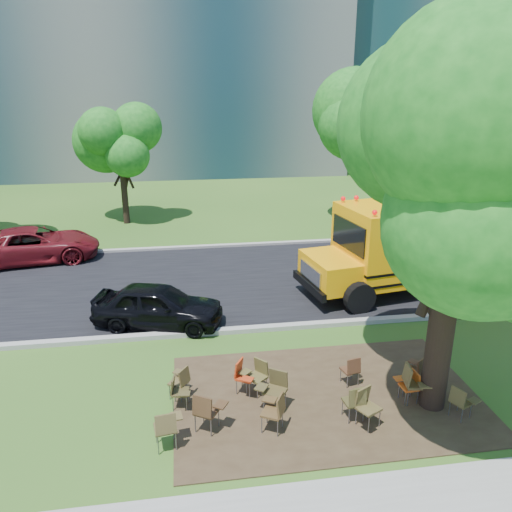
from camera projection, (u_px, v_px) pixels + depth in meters
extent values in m
plane|color=#285019|center=(280.00, 388.00, 11.93)|extent=(160.00, 160.00, 0.00)
cube|color=#382819|center=(326.00, 396.00, 11.60)|extent=(7.00, 4.50, 0.03)
cube|color=black|center=(243.00, 280.00, 18.46)|extent=(80.00, 8.00, 0.04)
cube|color=gray|center=(260.00, 328.00, 14.71)|extent=(80.00, 0.25, 0.14)
cube|color=gray|center=(231.00, 246.00, 22.28)|extent=(80.00, 0.25, 0.14)
cube|color=slate|center=(101.00, 31.00, 40.86)|extent=(38.00, 16.00, 22.00)
cube|color=#6C635A|center=(454.00, 21.00, 46.77)|extent=(30.00, 16.00, 25.00)
cylinder|color=black|center=(124.00, 190.00, 25.60)|extent=(0.32, 0.32, 3.50)
sphere|color=#155F17|center=(120.00, 141.00, 24.80)|extent=(4.80, 4.80, 4.80)
cylinder|color=black|center=(381.00, 183.00, 25.46)|extent=(0.38, 0.38, 4.20)
sphere|color=#155F17|center=(385.00, 124.00, 24.50)|extent=(5.60, 5.60, 5.60)
cylinder|color=black|center=(442.00, 325.00, 10.65)|extent=(0.56, 0.56, 4.04)
sphere|color=#155F17|center=(461.00, 181.00, 9.64)|extent=(7.20, 7.20, 7.20)
cube|color=#FFA408|center=(486.00, 231.00, 18.16)|extent=(11.52, 4.42, 2.51)
cube|color=black|center=(494.00, 223.00, 18.16)|extent=(10.92, 4.36, 0.61)
cube|color=#FFA408|center=(330.00, 271.00, 16.55)|extent=(1.69, 2.44, 0.97)
cube|color=black|center=(484.00, 248.00, 18.37)|extent=(11.55, 4.46, 0.08)
cube|color=black|center=(482.00, 258.00, 18.49)|extent=(11.55, 4.46, 0.08)
cylinder|color=black|center=(360.00, 298.00, 15.70)|extent=(1.06, 0.48, 1.02)
cylinder|color=black|center=(324.00, 271.00, 18.00)|extent=(1.06, 0.48, 1.02)
cube|color=brown|center=(165.00, 428.00, 9.85)|extent=(0.48, 0.47, 0.05)
cube|color=brown|center=(166.00, 424.00, 9.61)|extent=(0.42, 0.15, 0.41)
cube|color=brown|center=(176.00, 416.00, 10.01)|extent=(0.26, 0.32, 0.03)
cylinder|color=slate|center=(156.00, 434.00, 10.04)|extent=(0.02, 0.02, 0.46)
cylinder|color=slate|center=(176.00, 441.00, 9.82)|extent=(0.02, 0.02, 0.46)
cube|color=#412A17|center=(207.00, 411.00, 10.33)|extent=(0.60, 0.59, 0.05)
cube|color=#412A17|center=(202.00, 407.00, 10.09)|extent=(0.42, 0.30, 0.43)
cube|color=#412A17|center=(221.00, 404.00, 10.33)|extent=(0.35, 0.38, 0.03)
cylinder|color=slate|center=(203.00, 414.00, 10.63)|extent=(0.03, 0.03, 0.48)
cylinder|color=slate|center=(211.00, 428.00, 10.19)|extent=(0.03, 0.03, 0.48)
cube|color=#4F391C|center=(272.00, 412.00, 10.32)|extent=(0.56, 0.57, 0.05)
cube|color=#4F391C|center=(281.00, 405.00, 10.19)|extent=(0.28, 0.40, 0.41)
cube|color=#4F391C|center=(270.00, 399.00, 10.54)|extent=(0.36, 0.33, 0.03)
cylinder|color=slate|center=(262.00, 425.00, 10.30)|extent=(0.02, 0.02, 0.46)
cylinder|color=slate|center=(283.00, 419.00, 10.49)|extent=(0.02, 0.02, 0.46)
cube|color=#463C1E|center=(275.00, 391.00, 10.98)|extent=(0.62, 0.61, 0.05)
cube|color=#463C1E|center=(278.00, 378.00, 11.07)|extent=(0.42, 0.32, 0.43)
cube|color=#463C1E|center=(261.00, 387.00, 10.91)|extent=(0.36, 0.38, 0.03)
cylinder|color=slate|center=(279.00, 408.00, 10.83)|extent=(0.03, 0.03, 0.48)
cylinder|color=slate|center=(270.00, 394.00, 11.29)|extent=(0.03, 0.03, 0.48)
cube|color=#413B1C|center=(353.00, 402.00, 10.70)|extent=(0.46, 0.44, 0.05)
cube|color=#413B1C|center=(358.00, 398.00, 10.47)|extent=(0.40, 0.14, 0.39)
cube|color=#413B1C|center=(361.00, 392.00, 10.84)|extent=(0.25, 0.30, 0.03)
cylinder|color=slate|center=(342.00, 407.00, 10.88)|extent=(0.02, 0.02, 0.44)
cylinder|color=slate|center=(363.00, 414.00, 10.66)|extent=(0.02, 0.02, 0.44)
cube|color=brown|center=(369.00, 409.00, 10.45)|extent=(0.57, 0.56, 0.05)
cube|color=brown|center=(363.00, 395.00, 10.51)|extent=(0.40, 0.28, 0.41)
cube|color=brown|center=(366.00, 411.00, 10.16)|extent=(0.33, 0.35, 0.03)
cylinder|color=slate|center=(380.00, 419.00, 10.49)|extent=(0.02, 0.02, 0.45)
cylinder|color=slate|center=(356.00, 417.00, 10.55)|extent=(0.02, 0.02, 0.45)
cube|color=#D55816|center=(409.00, 387.00, 11.30)|extent=(0.38, 0.40, 0.04)
cube|color=#D55816|center=(416.00, 379.00, 11.27)|extent=(0.11, 0.36, 0.36)
cube|color=#D55816|center=(400.00, 378.00, 11.43)|extent=(0.26, 0.21, 0.03)
cylinder|color=slate|center=(405.00, 399.00, 11.19)|extent=(0.02, 0.02, 0.40)
cylinder|color=slate|center=(411.00, 390.00, 11.53)|extent=(0.02, 0.02, 0.40)
cube|color=#473F1E|center=(461.00, 402.00, 10.75)|extent=(0.49, 0.50, 0.05)
cube|color=#473F1E|center=(458.00, 397.00, 10.60)|extent=(0.23, 0.36, 0.36)
cube|color=#473F1E|center=(474.00, 401.00, 10.61)|extent=(0.31, 0.29, 0.03)
cylinder|color=slate|center=(458.00, 404.00, 11.02)|extent=(0.02, 0.02, 0.41)
cylinder|color=slate|center=(462.00, 416.00, 10.62)|extent=(0.02, 0.02, 0.41)
cube|color=brown|center=(179.00, 382.00, 11.44)|extent=(0.52, 0.53, 0.05)
cube|color=brown|center=(184.00, 376.00, 11.31)|extent=(0.28, 0.35, 0.37)
cube|color=brown|center=(179.00, 372.00, 11.65)|extent=(0.33, 0.31, 0.03)
cylinder|color=slate|center=(170.00, 392.00, 11.44)|extent=(0.02, 0.02, 0.41)
cylinder|color=slate|center=(189.00, 388.00, 11.58)|extent=(0.02, 0.02, 0.41)
cube|color=brown|center=(256.00, 377.00, 11.59)|extent=(0.56, 0.56, 0.05)
cube|color=brown|center=(261.00, 366.00, 11.65)|extent=(0.33, 0.35, 0.39)
cube|color=brown|center=(245.00, 372.00, 11.59)|extent=(0.35, 0.34, 0.03)
cylinder|color=slate|center=(257.00, 391.00, 11.44)|extent=(0.02, 0.02, 0.44)
cylinder|color=slate|center=(256.00, 380.00, 11.88)|extent=(0.02, 0.02, 0.44)
cube|color=#AD3212|center=(246.00, 377.00, 11.61)|extent=(0.54, 0.55, 0.05)
cube|color=#AD3212|center=(239.00, 368.00, 11.60)|extent=(0.28, 0.38, 0.39)
cube|color=#AD3212|center=(247.00, 379.00, 11.32)|extent=(0.34, 0.32, 0.03)
cylinder|color=slate|center=(255.00, 383.00, 11.77)|extent=(0.02, 0.02, 0.44)
cylinder|color=slate|center=(236.00, 387.00, 11.59)|extent=(0.02, 0.02, 0.44)
cube|color=#4A2C1A|center=(350.00, 370.00, 11.96)|extent=(0.45, 0.44, 0.04)
cube|color=#4A2C1A|center=(354.00, 366.00, 11.75)|extent=(0.37, 0.17, 0.36)
cube|color=#4A2C1A|center=(355.00, 362.00, 12.11)|extent=(0.25, 0.29, 0.03)
cylinder|color=slate|center=(341.00, 375.00, 12.10)|extent=(0.02, 0.02, 0.40)
cylinder|color=slate|center=(358.00, 379.00, 11.94)|extent=(0.02, 0.02, 0.40)
cube|color=brown|center=(415.00, 384.00, 11.26)|extent=(0.49, 0.51, 0.05)
cube|color=brown|center=(407.00, 375.00, 11.19)|extent=(0.16, 0.44, 0.43)
cube|color=brown|center=(426.00, 385.00, 10.98)|extent=(0.33, 0.28, 0.03)
cylinder|color=slate|center=(419.00, 388.00, 11.52)|extent=(0.03, 0.03, 0.48)
cylinder|color=slate|center=(408.00, 398.00, 11.17)|extent=(0.03, 0.03, 0.48)
cube|color=#4B2F1B|center=(414.00, 372.00, 11.87)|extent=(0.53, 0.53, 0.05)
cube|color=#4B2F1B|center=(422.00, 367.00, 11.70)|extent=(0.35, 0.29, 0.37)
cube|color=#4B2F1B|center=(414.00, 362.00, 12.07)|extent=(0.32, 0.33, 0.03)
cylinder|color=slate|center=(404.00, 379.00, 11.94)|extent=(0.02, 0.02, 0.41)
cylinder|color=slate|center=(423.00, 379.00, 11.94)|extent=(0.02, 0.02, 0.41)
cube|color=#42391C|center=(180.00, 392.00, 11.10)|extent=(0.41, 0.43, 0.04)
cube|color=#42391C|center=(173.00, 384.00, 11.04)|extent=(0.14, 0.37, 0.36)
cube|color=#42391C|center=(184.00, 394.00, 10.87)|extent=(0.28, 0.23, 0.03)
cylinder|color=slate|center=(188.00, 396.00, 11.31)|extent=(0.02, 0.02, 0.40)
cylinder|color=slate|center=(173.00, 404.00, 11.03)|extent=(0.02, 0.02, 0.40)
imported|color=black|center=(158.00, 305.00, 14.85)|extent=(4.11, 2.49, 1.31)
imported|color=#5E1015|center=(34.00, 245.00, 20.28)|extent=(5.41, 3.19, 1.41)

